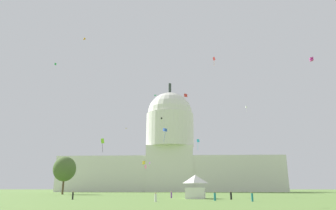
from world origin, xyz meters
TOP-DOWN VIEW (x-y plane):
  - capitol_building at (-5.48, 162.45)m, footprint 134.77×29.96m
  - event_tent at (5.23, 51.55)m, footprint 5.29×6.83m
  - tree_west_far at (-43.05, 91.72)m, footprint 12.08×12.08m
  - person_purple_near_tree_west at (-0.64, 53.92)m, footprint 0.45×0.45m
  - person_teal_edge_east at (8.55, 39.85)m, footprint 0.61×0.61m
  - person_white_near_tree_east at (-2.78, 34.28)m, footprint 0.57×0.57m
  - person_teal_mid_left at (15.17, 36.63)m, footprint 0.51×0.51m
  - person_black_mid_center at (-21.65, 43.86)m, footprint 0.44×0.44m
  - person_black_near_tent at (12.69, 45.91)m, footprint 0.58×0.58m
  - kite_red_mid at (3.30, 53.45)m, footprint 0.97×0.94m
  - kite_cyan_low at (7.24, 71.66)m, footprint 0.92×0.63m
  - kite_orange_high at (-20.05, 39.69)m, footprint 1.00×1.18m
  - kite_turquoise_mid at (-7.81, 80.34)m, footprint 1.46×1.52m
  - kite_gold_mid at (-26.28, 122.49)m, footprint 1.13×1.53m
  - kite_magenta_mid at (32.33, 42.42)m, footprint 0.85×0.81m
  - kite_white_high at (33.67, 118.65)m, footprint 0.86×0.88m
  - kite_green_high at (-37.25, 61.97)m, footprint 0.43×0.58m
  - kite_yellow_low at (-14.53, 106.89)m, footprint 1.40×1.39m
  - kite_pink_low at (-12.79, 99.79)m, footprint 0.87×0.69m
  - kite_blue_mid at (-2.95, 66.15)m, footprint 1.30×1.33m
  - kite_violet_low at (-15.14, 135.70)m, footprint 0.56×0.61m
  - kite_black_high at (-8.83, 133.40)m, footprint 0.98×0.98m
  - kite_lime_low at (-20.82, 62.06)m, footprint 1.00×0.54m
  - kite_red_high at (16.32, 95.48)m, footprint 1.06×0.81m

SIDE VIEW (x-z plane):
  - person_white_near_tree_east at x=-2.78m, z-range -0.07..1.55m
  - person_teal_edge_east at x=8.55m, z-range -0.08..1.63m
  - person_purple_near_tree_west at x=-0.64m, z-range -0.06..1.62m
  - person_black_near_tent at x=12.69m, z-range -0.08..1.67m
  - person_teal_mid_left at x=15.17m, z-range -0.06..1.67m
  - person_black_mid_center at x=-21.65m, z-range -0.06..1.68m
  - event_tent at x=5.23m, z-range 0.02..5.50m
  - tree_west_far at x=-43.05m, z-range 2.35..16.42m
  - kite_pink_low at x=-12.79m, z-range 9.86..11.47m
  - kite_yellow_low at x=-14.53m, z-range 11.47..14.22m
  - kite_violet_low at x=-15.14m, z-range 14.44..15.55m
  - kite_lime_low at x=-20.82m, z-range 13.25..17.21m
  - kite_cyan_low at x=7.24m, z-range 14.69..18.28m
  - kite_blue_mid at x=-2.95m, z-range 17.20..21.46m
  - capitol_building at x=-5.48m, z-range -11.50..57.39m
  - kite_red_mid at x=3.30m, z-range 25.79..26.71m
  - kite_gold_mid at x=-26.28m, z-range 30.61..30.79m
  - kite_magenta_mid at x=32.33m, z-range 30.65..31.55m
  - kite_turquoise_mid at x=-7.81m, z-range 33.19..35.97m
  - kite_orange_high at x=-20.05m, z-range 35.78..35.94m
  - kite_black_high at x=-8.83m, z-range 37.32..39.99m
  - kite_green_high at x=-37.25m, z-range 39.46..40.27m
  - kite_white_high at x=33.67m, z-range 38.97..41.82m
  - kite_red_high at x=16.32m, z-range 53.40..57.66m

